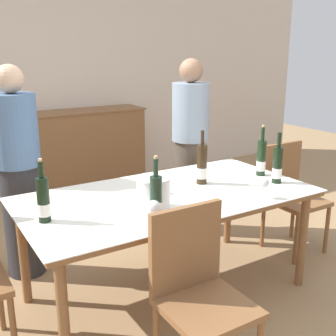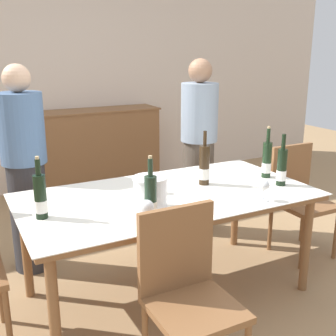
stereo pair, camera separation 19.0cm
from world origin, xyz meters
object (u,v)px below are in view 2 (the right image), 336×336
Objects in this scene: wine_bottle_0 at (40,197)px; wine_glass_1 at (150,179)px; dining_table at (168,203)px; wine_glass_2 at (264,186)px; wine_bottle_2 at (151,198)px; wine_bottle_3 at (282,168)px; person_host at (25,172)px; wine_bottle_1 at (204,166)px; person_guest_left at (199,148)px; sideboard_cabinet at (99,149)px; chair_near_front at (186,287)px; wine_glass_0 at (147,208)px; chair_right_end at (298,193)px; wine_bottle_4 at (266,160)px; ice_bucket at (150,192)px.

wine_glass_1 is (0.74, 0.11, -0.03)m from wine_bottle_0.
wine_glass_2 reaches higher than dining_table.
wine_bottle_2 is 1.08m from wine_bottle_3.
wine_bottle_1 is at bearing -34.37° from person_host.
wine_bottle_0 is at bearing 164.57° from wine_glass_2.
dining_table is 5.04× the size of wine_bottle_1.
wine_bottle_1 is 0.54m from wine_bottle_3.
person_guest_left is (0.75, 0.83, 0.12)m from dining_table.
wine_glass_2 is 0.09× the size of person_host.
sideboard_cabinet is 1.61× the size of chair_near_front.
wine_glass_0 is at bearing -179.06° from wine_glass_2.
chair_right_end is (1.36, 0.01, -0.32)m from wine_glass_1.
chair_near_front is (-0.19, -0.81, -0.31)m from wine_glass_1.
wine_bottle_2 is 1.25m from person_host.
wine_bottle_1 is 0.43× the size of chair_right_end.
wine_bottle_4 is (1.11, 0.33, 0.01)m from wine_bottle_2.
wine_bottle_1 is 2.62× the size of wine_glass_0.
sideboard_cabinet is 2.46m from wine_bottle_1.
wine_bottle_4 is 0.53m from wine_glass_2.
wine_glass_1 is at bearing 64.85° from wine_bottle_2.
wine_bottle_1 is (-0.03, -2.43, 0.39)m from sideboard_cabinet.
person_host is 1.52m from person_guest_left.
ice_bucket is at bearing -14.56° from wine_bottle_0.
wine_glass_2 is 0.97m from chair_right_end.
wine_bottle_2 reaches higher than wine_glass_2.
wine_glass_1 is (-0.09, 0.08, 0.16)m from dining_table.
wine_bottle_3 is at bearing -14.00° from dining_table.
wine_bottle_2 reaches higher than ice_bucket.
person_guest_left is at bearing 47.93° from dining_table.
wine_bottle_4 is 1.24m from wine_glass_0.
wine_bottle_1 is 0.87m from person_guest_left.
dining_table is at bearing 40.73° from ice_bucket.
chair_right_end is at bearing 3.88° from dining_table.
chair_near_front is (-0.64, -3.23, 0.04)m from sideboard_cabinet.
wine_glass_0 is 1.08× the size of wine_glass_2.
chair_right_end is (1.48, 0.27, -0.33)m from ice_bucket.
wine_bottle_4 is at bearing 19.16° from wine_glass_0.
chair_near_front is (-0.61, -0.81, -0.35)m from wine_bottle_1.
wine_bottle_2 is (-0.64, -2.82, 0.38)m from sideboard_cabinet.
person_host reaches higher than wine_glass_1.
wine_bottle_1 is at bearing 108.54° from wine_glass_2.
sideboard_cabinet reaches higher than ice_bucket.
wine_glass_0 is at bearing -163.06° from chair_right_end.
chair_right_end is at bearing -19.86° from person_host.
chair_near_front is at bearing -152.02° from chair_right_end.
wine_bottle_0 is 2.66× the size of wine_glass_2.
wine_bottle_0 is at bearing -115.06° from sideboard_cabinet.
ice_bucket reaches higher than dining_table.
ice_bucket is at bearing -154.62° from wine_bottle_1.
wine_bottle_0 is at bearing 142.43° from wine_glass_0.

